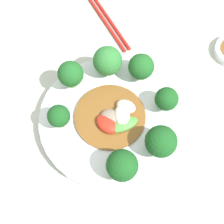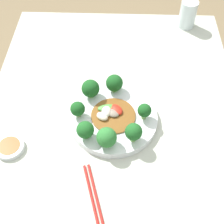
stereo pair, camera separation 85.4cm
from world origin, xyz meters
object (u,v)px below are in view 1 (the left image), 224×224
(broccoli_southwest, at_px, (71,74))
(stirfry_center, at_px, (115,117))
(plate, at_px, (112,119))
(broccoli_west, at_px, (108,61))
(broccoli_northwest, at_px, (141,67))
(broccoli_north, at_px, (166,99))
(chopsticks, at_px, (103,14))
(broccoli_south, at_px, (59,116))
(broccoli_east, at_px, (121,166))
(broccoli_northeast, at_px, (161,142))

(broccoli_southwest, xyz_separation_m, stirfry_center, (0.09, 0.07, -0.03))
(plate, height_order, stirfry_center, stirfry_center)
(broccoli_west, relative_size, broccoli_southwest, 1.00)
(plate, distance_m, broccoli_southwest, 0.12)
(broccoli_northwest, bearing_deg, stirfry_center, -39.44)
(broccoli_north, bearing_deg, broccoli_northwest, -158.87)
(plate, distance_m, chopsticks, 0.28)
(broccoli_north, xyz_separation_m, stirfry_center, (0.01, -0.10, -0.02))
(broccoli_south, distance_m, broccoli_north, 0.20)
(chopsticks, bearing_deg, broccoli_north, 14.49)
(chopsticks, bearing_deg, broccoli_west, -6.95)
(plate, bearing_deg, broccoli_southwest, -143.08)
(broccoli_east, bearing_deg, stirfry_center, 173.90)
(broccoli_west, relative_size, stirfry_center, 0.48)
(plate, height_order, broccoli_northwest, broccoli_northwest)
(broccoli_northwest, bearing_deg, broccoli_north, 21.13)
(broccoli_south, bearing_deg, broccoli_northwest, 113.84)
(plate, height_order, broccoli_southwest, broccoli_southwest)
(plate, bearing_deg, broccoli_northwest, 136.89)
(broccoli_east, xyz_separation_m, chopsticks, (-0.38, 0.04, -0.05))
(broccoli_northwest, height_order, chopsticks, broccoli_northwest)
(plate, distance_m, stirfry_center, 0.02)
(broccoli_west, height_order, broccoli_north, broccoli_west)
(broccoli_southwest, xyz_separation_m, broccoli_north, (0.08, 0.17, -0.01))
(broccoli_southwest, height_order, chopsticks, broccoli_southwest)
(broccoli_west, bearing_deg, plate, -6.40)
(chopsticks, bearing_deg, stirfry_center, -5.66)
(plate, height_order, broccoli_west, broccoli_west)
(broccoli_northeast, height_order, chopsticks, broccoli_northeast)
(broccoli_southwest, bearing_deg, chopsticks, 153.21)
(broccoli_southwest, height_order, broccoli_south, broccoli_southwest)
(broccoli_west, height_order, broccoli_east, broccoli_west)
(broccoli_west, height_order, broccoli_south, broccoli_west)
(broccoli_south, bearing_deg, chopsticks, 154.55)
(broccoli_northeast, xyz_separation_m, broccoli_north, (-0.08, 0.03, -0.00))
(plate, height_order, chopsticks, plate)
(broccoli_northwest, xyz_separation_m, broccoli_east, (0.18, -0.08, 0.00))
(plate, distance_m, broccoli_west, 0.11)
(chopsticks, bearing_deg, broccoli_south, -25.45)
(broccoli_north, bearing_deg, chopsticks, -165.51)
(broccoli_northeast, xyz_separation_m, broccoli_south, (-0.08, -0.17, -0.00))
(stirfry_center, bearing_deg, broccoli_south, -94.60)
(broccoli_northwest, xyz_separation_m, broccoli_north, (0.08, 0.03, -0.00))
(broccoli_northeast, relative_size, stirfry_center, 0.47)
(broccoli_west, xyz_separation_m, broccoli_north, (0.10, 0.09, -0.00))
(broccoli_northeast, distance_m, chopsticks, 0.36)
(plate, height_order, broccoli_north, broccoli_north)
(broccoli_east, bearing_deg, broccoli_west, 175.19)
(broccoli_southwest, distance_m, broccoli_east, 0.20)
(plate, bearing_deg, broccoli_east, -3.28)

